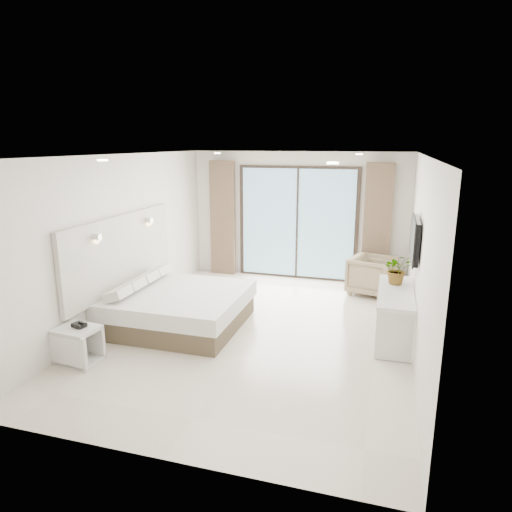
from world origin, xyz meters
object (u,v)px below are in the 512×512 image
at_px(nightstand, 78,345).
at_px(armchair, 372,274).
at_px(bed, 178,308).
at_px(console_desk, 395,304).

bearing_deg(nightstand, armchair, 54.12).
xyz_separation_m(nightstand, armchair, (3.64, 4.05, 0.16)).
distance_m(bed, armchair, 3.85).
xyz_separation_m(bed, console_desk, (3.33, 0.41, 0.27)).
xyz_separation_m(bed, armchair, (2.92, 2.50, 0.11)).
relative_size(nightstand, console_desk, 0.36).
height_order(bed, console_desk, console_desk).
bearing_deg(console_desk, bed, -173.00).
bearing_deg(nightstand, console_desk, 31.82).
distance_m(bed, console_desk, 3.37).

